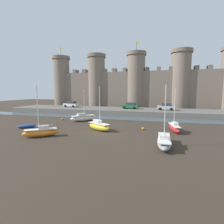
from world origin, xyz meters
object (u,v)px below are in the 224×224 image
Objects in this scene: car_quay_east at (166,107)px; car_quay_west at (130,106)px; sailboat_midflat_right at (164,141)px; sailboat_midflat_centre at (174,128)px; sailboat_foreground_left at (83,118)px; sailboat_near_channel_right at (41,132)px; car_quay_centre_east at (71,104)px; mooring_buoy_near_channel at (62,119)px; sailboat_midflat_left at (99,126)px; mooring_buoy_off_centre at (143,129)px; rowboat_foreground_right at (27,126)px.

car_quay_west is at bearing 175.41° from car_quay_east.
sailboat_midflat_right reaches higher than car_quay_east.
car_quay_west is at bearing 118.34° from sailboat_midflat_centre.
sailboat_foreground_left is 1.46× the size of car_quay_west.
car_quay_centre_east is at bearing 110.35° from sailboat_near_channel_right.
mooring_buoy_near_channel is (-4.25, 12.14, -0.40)m from sailboat_near_channel_right.
car_quay_centre_east is at bearing 127.84° from sailboat_midflat_left.
mooring_buoy_near_channel is (-21.19, 4.55, -0.39)m from sailboat_midflat_centre.
sailboat_midflat_right is 19.27m from sailboat_foreground_left.
mooring_buoy_near_channel is at bearing 179.78° from sailboat_foreground_left.
sailboat_foreground_left is (0.36, 12.12, 0.04)m from sailboat_near_channel_right.
car_quay_east is (-0.68, 16.75, 1.51)m from sailboat_midflat_centre.
mooring_buoy_near_channel reaches higher than mooring_buoy_off_centre.
sailboat_foreground_left is at bearing -0.22° from mooring_buoy_near_channel.
sailboat_near_channel_right is 12.87m from mooring_buoy_near_channel.
car_quay_centre_east is (-3.65, 21.19, 1.81)m from rowboat_foreground_right.
mooring_buoy_off_centre is 0.09× the size of car_quay_west.
car_quay_west is 16.86m from car_quay_centre_east.
sailboat_near_channel_right reaches higher than car_quay_east.
car_quay_west reaches higher than mooring_buoy_off_centre.
car_quay_east reaches higher than rowboat_foreground_right.
mooring_buoy_off_centre is 0.09× the size of car_quay_east.
sailboat_midflat_centre reaches higher than rowboat_foreground_right.
sailboat_midflat_left reaches higher than sailboat_midflat_centre.
sailboat_midflat_right is at bearing -72.59° from car_quay_west.
car_quay_east and car_quay_centre_east have the same top height.
mooring_buoy_near_channel is (1.43, 8.16, -0.09)m from rowboat_foreground_right.
car_quay_west is 1.00× the size of car_quay_centre_east.
sailboat_midflat_centre is 16.84m from car_quay_east.
sailboat_near_channel_right is at bearing -91.69° from sailboat_foreground_left.
sailboat_foreground_left is (-15.01, 12.08, 0.06)m from sailboat_midflat_right.
sailboat_foreground_left is 1.46× the size of car_quay_east.
mooring_buoy_off_centre is at bearing -38.94° from car_quay_centre_east.
sailboat_near_channel_right is 26.19m from car_quay_west.
sailboat_foreground_left is (6.04, 8.15, 0.34)m from rowboat_foreground_right.
sailboat_foreground_left is at bearing 88.31° from sailboat_near_channel_right.
car_quay_west is at bearing 60.98° from sailboat_foreground_left.
sailboat_near_channel_right is 1.08× the size of sailboat_foreground_left.
car_quay_centre_east is (-15.38, 19.79, 1.45)m from sailboat_midflat_left.
rowboat_foreground_right is 0.41× the size of sailboat_near_channel_right.
sailboat_midflat_right is 21.41m from rowboat_foreground_right.
sailboat_midflat_left is 25.11m from car_quay_centre_east.
rowboat_foreground_right is 29.99m from car_quay_east.
rowboat_foreground_right is 21.57m from car_quay_centre_east.
sailboat_midflat_left is at bearing -52.16° from car_quay_centre_east.
sailboat_midflat_right reaches higher than mooring_buoy_near_channel.
mooring_buoy_near_channel is at bearing 167.88° from sailboat_midflat_centre.
sailboat_midflat_centre is 31.64m from car_quay_centre_east.
sailboat_midflat_centre reaches higher than sailboat_foreground_left.
mooring_buoy_near_channel is 17.58m from car_quay_west.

